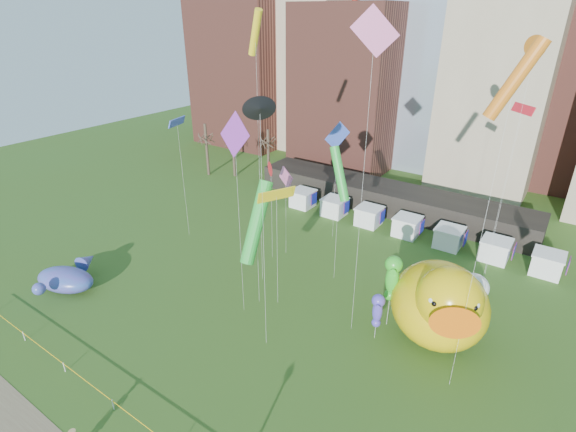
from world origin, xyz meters
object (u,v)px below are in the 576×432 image
Objects in this scene: small_duck at (474,286)px; seahorse_purple at (377,308)px; seahorse_green at (392,275)px; whale_inflatable at (67,278)px; big_duck at (441,303)px.

seahorse_purple is at bearing -130.51° from small_duck.
seahorse_green is 3.00m from seahorse_purple.
whale_inflatable is at bearing -161.41° from small_duck.
whale_inflatable is (-27.82, -12.68, -3.92)m from seahorse_green.
big_duck reaches higher than whale_inflatable.
seahorse_green is at bearing 6.39° from whale_inflatable.
big_duck is at bearing -12.04° from seahorse_green.
whale_inflatable is (-31.86, -13.20, -2.53)m from big_duck.
big_duck is at bearing -111.88° from small_duck.
small_duck is 0.60× the size of seahorse_green.
seahorse_green is 0.91× the size of whale_inflatable.
seahorse_green reaches higher than seahorse_purple.
seahorse_purple is 29.67m from whale_inflatable.
small_duck is 0.93× the size of seahorse_purple.
big_duck is at bearing 4.38° from whale_inflatable.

